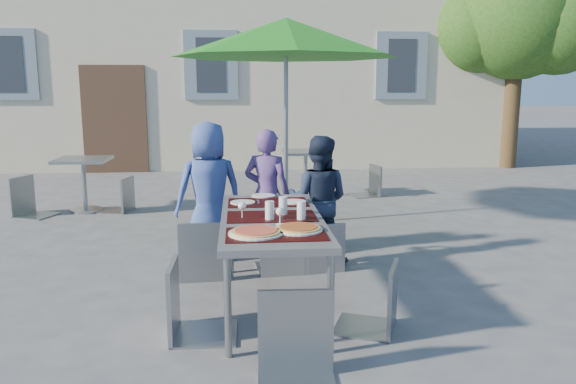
{
  "coord_description": "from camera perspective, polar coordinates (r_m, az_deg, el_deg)",
  "views": [
    {
      "loc": [
        0.53,
        -4.42,
        1.77
      ],
      "look_at": [
        1.0,
        0.84,
        0.78
      ],
      "focal_mm": 35.0,
      "sensor_mm": 36.0,
      "label": 1
    }
  ],
  "objects": [
    {
      "name": "ground",
      "position": [
        4.79,
        -11.31,
        -11.26
      ],
      "size": [
        90.0,
        90.0,
        0.0
      ],
      "primitive_type": "plane",
      "color": "#4D4D50",
      "rests_on": "ground"
    },
    {
      "name": "tree",
      "position": [
        13.46,
        22.43,
        16.21
      ],
      "size": [
        3.6,
        3.0,
        4.7
      ],
      "color": "#43321D",
      "rests_on": "ground"
    },
    {
      "name": "dining_table",
      "position": [
        4.49,
        -1.7,
        -3.19
      ],
      "size": [
        0.8,
        1.85,
        0.76
      ],
      "color": "#403F44",
      "rests_on": "ground"
    },
    {
      "name": "pizza_near_left",
      "position": [
        3.95,
        -3.3,
        -4.08
      ],
      "size": [
        0.39,
        0.39,
        0.03
      ],
      "color": "white",
      "rests_on": "dining_table"
    },
    {
      "name": "pizza_near_right",
      "position": [
        4.04,
        1.06,
        -3.71
      ],
      "size": [
        0.35,
        0.35,
        0.03
      ],
      "color": "white",
      "rests_on": "dining_table"
    },
    {
      "name": "glassware",
      "position": [
        4.39,
        -0.83,
        -1.75
      ],
      "size": [
        0.53,
        0.38,
        0.15
      ],
      "color": "silver",
      "rests_on": "dining_table"
    },
    {
      "name": "place_settings",
      "position": [
        5.1,
        -2.14,
        -0.79
      ],
      "size": [
        0.72,
        0.53,
        0.01
      ],
      "color": "white",
      "rests_on": "dining_table"
    },
    {
      "name": "child_0",
      "position": [
        5.84,
        -8.03,
        0.12
      ],
      "size": [
        0.8,
        0.64,
        1.43
      ],
      "primitive_type": "imported",
      "rotation": [
        0.0,
        0.0,
        3.43
      ],
      "color": "#364D95",
      "rests_on": "ground"
    },
    {
      "name": "child_1",
      "position": [
        5.83,
        -2.14,
        -0.19
      ],
      "size": [
        0.57,
        0.48,
        1.35
      ],
      "primitive_type": "imported",
      "rotation": [
        0.0,
        0.0,
        2.78
      ],
      "color": "#543B79",
      "rests_on": "ground"
    },
    {
      "name": "child_2",
      "position": [
        5.63,
        3.1,
        -0.85
      ],
      "size": [
        0.72,
        0.55,
        1.3
      ],
      "primitive_type": "imported",
      "rotation": [
        0.0,
        0.0,
        2.81
      ],
      "color": "#1B253C",
      "rests_on": "ground"
    },
    {
      "name": "chair_0",
      "position": [
        5.23,
        -8.6,
        -2.12
      ],
      "size": [
        0.5,
        0.5,
        1.06
      ],
      "color": "gray",
      "rests_on": "ground"
    },
    {
      "name": "chair_1",
      "position": [
        5.32,
        -0.55,
        -1.86
      ],
      "size": [
        0.51,
        0.51,
        1.05
      ],
      "color": "#92999D",
      "rests_on": "ground"
    },
    {
      "name": "chair_2",
      "position": [
        5.42,
        3.45,
        -2.48
      ],
      "size": [
        0.47,
        0.47,
        0.93
      ],
      "color": "gray",
      "rests_on": "ground"
    },
    {
      "name": "chair_3",
      "position": [
        4.04,
        -10.23,
        -6.24
      ],
      "size": [
        0.47,
        0.47,
        1.03
      ],
      "color": "#90949B",
      "rests_on": "ground"
    },
    {
      "name": "chair_4",
      "position": [
        4.13,
        9.32,
        -6.55
      ],
      "size": [
        0.55,
        0.55,
        0.96
      ],
      "color": "gray",
      "rests_on": "ground"
    },
    {
      "name": "chair_5",
      "position": [
        3.33,
        0.94,
        -9.45
      ],
      "size": [
        0.49,
        0.49,
        1.06
      ],
      "color": "gray",
      "rests_on": "ground"
    },
    {
      "name": "patio_umbrella",
      "position": [
        7.16,
        -0.21,
        15.28
      ],
      "size": [
        2.83,
        2.83,
        2.6
      ],
      "color": "#A6AAAE",
      "rests_on": "ground"
    },
    {
      "name": "cafe_table_0",
      "position": [
        8.5,
        -20.03,
        1.66
      ],
      "size": [
        0.72,
        0.72,
        0.77
      ],
      "color": "#A6AAAE",
      "rests_on": "ground"
    },
    {
      "name": "bg_chair_l_0",
      "position": [
        8.52,
        -25.03,
        1.83
      ],
      "size": [
        0.6,
        0.6,
        1.03
      ],
      "color": "gray",
      "rests_on": "ground"
    },
    {
      "name": "bg_chair_r_0",
      "position": [
        8.34,
        -16.67,
        1.75
      ],
      "size": [
        0.5,
        0.5,
        0.93
      ],
      "color": "gray",
      "rests_on": "ground"
    },
    {
      "name": "cafe_table_1",
      "position": [
        9.0,
        1.8,
        2.72
      ],
      "size": [
        0.71,
        0.71,
        0.76
      ],
      "color": "#A6AAAE",
      "rests_on": "ground"
    },
    {
      "name": "bg_chair_l_1",
      "position": [
        8.85,
        -1.22,
        2.54
      ],
      "size": [
        0.52,
        0.52,
        0.89
      ],
      "color": "gray",
      "rests_on": "ground"
    },
    {
      "name": "bg_chair_r_1",
      "position": [
        9.26,
        8.36,
        3.04
      ],
      "size": [
        0.51,
        0.5,
        0.96
      ],
      "color": "gray",
      "rests_on": "ground"
    }
  ]
}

